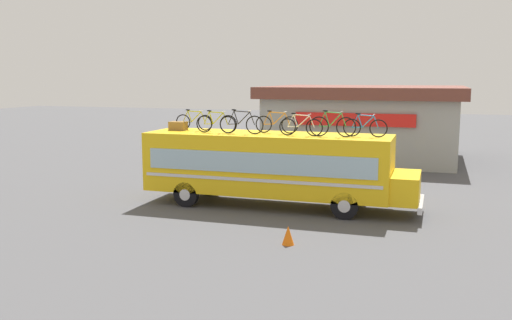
{
  "coord_description": "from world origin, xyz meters",
  "views": [
    {
      "loc": [
        6.26,
        -20.47,
        5.04
      ],
      "look_at": [
        -0.46,
        0.0,
        1.8
      ],
      "focal_mm": 39.02,
      "sensor_mm": 36.0,
      "label": 1
    }
  ],
  "objects": [
    {
      "name": "rooftop_bicycle_1",
      "position": [
        -3.27,
        0.4,
        3.21
      ],
      "size": [
        1.64,
        0.44,
        0.86
      ],
      "color": "black",
      "rests_on": "bus"
    },
    {
      "name": "rooftop_bicycle_4",
      "position": [
        0.29,
        0.28,
        3.23
      ],
      "size": [
        1.73,
        0.44,
        0.89
      ],
      "color": "black",
      "rests_on": "bus"
    },
    {
      "name": "rooftop_bicycle_3",
      "position": [
        -0.94,
        -0.37,
        3.25
      ],
      "size": [
        1.79,
        0.44,
        0.95
      ],
      "color": "black",
      "rests_on": "bus"
    },
    {
      "name": "rooftop_bicycle_6",
      "position": [
        2.59,
        -0.33,
        3.26
      ],
      "size": [
        1.74,
        0.44,
        0.98
      ],
      "color": "black",
      "rests_on": "bus"
    },
    {
      "name": "roadside_building",
      "position": [
        1.89,
        14.74,
        2.27
      ],
      "size": [
        11.78,
        10.01,
        4.44
      ],
      "color": "#9E9E99",
      "rests_on": "ground"
    },
    {
      "name": "ground_plane",
      "position": [
        0.0,
        0.0,
        0.0
      ],
      "size": [
        120.0,
        120.0,
        0.0
      ],
      "primitive_type": "plane",
      "color": "#4C4C4F"
    },
    {
      "name": "luggage_bag_1",
      "position": [
        -3.89,
        0.18,
        3.03
      ],
      "size": [
        0.67,
        0.49,
        0.36
      ],
      "primitive_type": "cube",
      "color": "olive",
      "rests_on": "bus"
    },
    {
      "name": "rooftop_bicycle_2",
      "position": [
        -2.01,
        -0.33,
        3.22
      ],
      "size": [
        1.67,
        0.44,
        0.89
      ],
      "color": "black",
      "rests_on": "bus"
    },
    {
      "name": "bus",
      "position": [
        0.21,
        0.0,
        1.65
      ],
      "size": [
        10.65,
        2.64,
        2.85
      ],
      "color": "yellow",
      "rests_on": "ground"
    },
    {
      "name": "traffic_cone",
      "position": [
        2.11,
        -4.73,
        0.29
      ],
      "size": [
        0.37,
        0.37,
        0.59
      ],
      "primitive_type": "cone",
      "color": "orange",
      "rests_on": "ground"
    },
    {
      "name": "rooftop_bicycle_5",
      "position": [
        1.42,
        -0.39,
        3.21
      ],
      "size": [
        1.66,
        0.44,
        0.86
      ],
      "color": "black",
      "rests_on": "bus"
    },
    {
      "name": "rooftop_bicycle_7",
      "position": [
        3.74,
        -0.02,
        3.22
      ],
      "size": [
        1.62,
        0.44,
        0.87
      ],
      "color": "black",
      "rests_on": "bus"
    }
  ]
}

